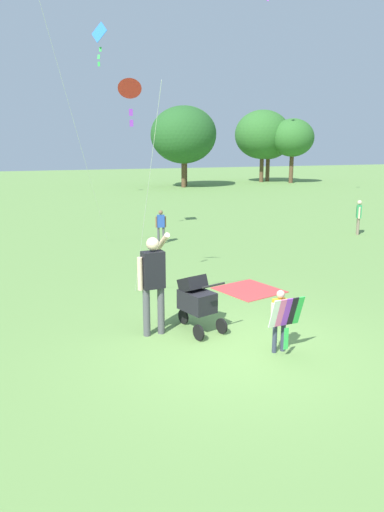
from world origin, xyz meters
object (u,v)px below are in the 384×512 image
stroller (196,298)px  kite_orange_delta (97,45)px  person_red_shirt (161,224)px  person_sitting_far (359,214)px  kite_adult_black (130,92)px  child_with_butterfly_kite (281,316)px  picnic_blanket (249,290)px  person_adult_flyer (153,277)px

stroller → kite_orange_delta: (0.14, 8.76, 5.76)m
kite_orange_delta → person_red_shirt: kite_orange_delta is taller
stroller → person_sitting_far: size_ratio=0.87×
kite_adult_black → kite_orange_delta: size_ratio=0.65×
child_with_butterfly_kite → kite_adult_black: size_ratio=0.22×
child_with_butterfly_kite → stroller: child_with_butterfly_kite is taller
kite_orange_delta → person_sitting_far: kite_orange_delta is taller
stroller → picnic_blanket: bearing=41.7°
person_adult_flyer → person_red_shirt: person_adult_flyer is taller
person_sitting_far → person_red_shirt: bearing=171.4°
person_red_shirt → person_sitting_far: person_sitting_far is taller
person_adult_flyer → kite_orange_delta: bearing=84.0°
child_with_butterfly_kite → kite_orange_delta: 11.68m
person_sitting_far → picnic_blanket: (-7.17, -4.85, -0.75)m
stroller → kite_orange_delta: kite_orange_delta is taller
person_adult_flyer → picnic_blanket: (2.84, 1.75, -1.05)m
child_with_butterfly_kite → kite_adult_black: 5.70m
kite_adult_black → kite_orange_delta: bearing=84.8°
stroller → person_sitting_far: bearing=35.9°
child_with_butterfly_kite → person_sitting_far: person_sitting_far is taller
kite_adult_black → picnic_blanket: 5.09m
kite_adult_black → kite_orange_delta: (0.55, 6.05, 1.99)m
person_adult_flyer → stroller: person_adult_flyer is taller
person_red_shirt → person_adult_flyer: bearing=-108.9°
stroller → picnic_blanket: (2.07, 1.84, -0.60)m
kite_orange_delta → kite_adult_black: bearing=-95.2°
person_red_shirt → person_sitting_far: 7.46m
person_red_shirt → kite_adult_black: bearing=-114.0°
stroller → person_sitting_far: 11.41m
person_red_shirt → picnic_blanket: size_ratio=0.86×
kite_adult_black → picnic_blanket: size_ratio=3.52×
person_adult_flyer → stroller: size_ratio=1.63×
stroller → kite_adult_black: bearing=98.5°
child_with_butterfly_kite → person_red_shirt: 9.24m
kite_adult_black → person_sitting_far: kite_adult_black is taller
kite_adult_black → child_with_butterfly_kite: bearing=-72.4°
kite_orange_delta → picnic_blanket: size_ratio=5.41×
kite_orange_delta → person_red_shirt: (1.72, -0.96, -5.69)m
person_adult_flyer → person_red_shirt: bearing=71.1°
person_adult_flyer → child_with_butterfly_kite: bearing=-41.8°
picnic_blanket → person_red_shirt: bearing=91.9°
stroller → person_red_shirt: bearing=76.6°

